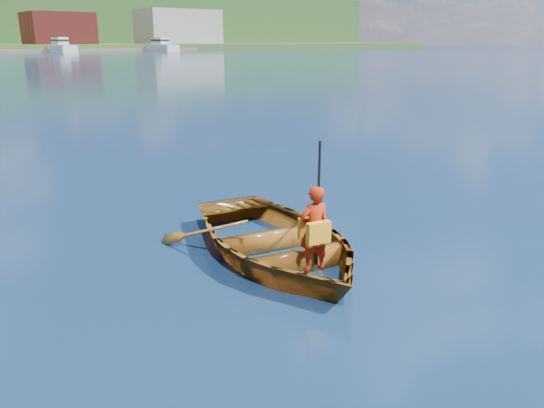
# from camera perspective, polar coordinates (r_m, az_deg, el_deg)

# --- Properties ---
(ground) EXTENTS (600.00, 600.00, 0.00)m
(ground) POSITION_cam_1_polar(r_m,az_deg,el_deg) (8.92, 7.91, -3.81)
(ground) COLOR #0D2841
(ground) RESTS_ON ground
(rowboat) EXTENTS (3.62, 4.52, 0.84)m
(rowboat) POSITION_cam_1_polar(r_m,az_deg,el_deg) (8.07, 0.29, -3.89)
(rowboat) COLOR brown
(rowboat) RESTS_ON ground
(child_paddler) EXTENTS (0.49, 0.39, 1.80)m
(child_paddler) POSITION_cam_1_polar(r_m,az_deg,el_deg) (7.25, 4.56, -2.73)
(child_paddler) COLOR #B1230B
(child_paddler) RESTS_ON ground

